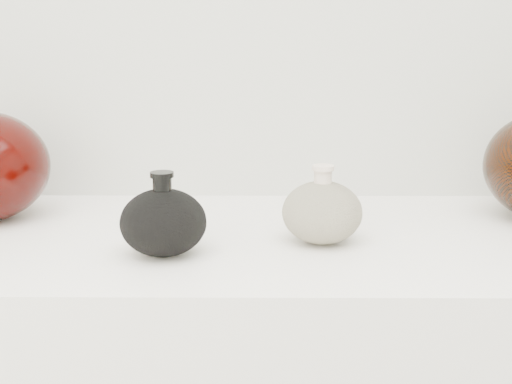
{
  "coord_description": "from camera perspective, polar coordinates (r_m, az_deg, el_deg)",
  "views": [
    {
      "loc": [
        -0.02,
        -0.07,
        1.21
      ],
      "look_at": [
        -0.03,
        0.92,
        0.97
      ],
      "focal_mm": 50.0,
      "sensor_mm": 36.0,
      "label": 1
    }
  ],
  "objects": [
    {
      "name": "black_gourd_vase",
      "position": [
        0.97,
        -7.43,
        -2.37
      ],
      "size": [
        0.15,
        0.15,
        0.12
      ],
      "color": "black",
      "rests_on": "display_counter"
    },
    {
      "name": "cream_gourd_vase",
      "position": [
        1.03,
        5.31,
        -1.58
      ],
      "size": [
        0.15,
        0.15,
        0.11
      ],
      "color": "#BFB498",
      "rests_on": "display_counter"
    }
  ]
}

